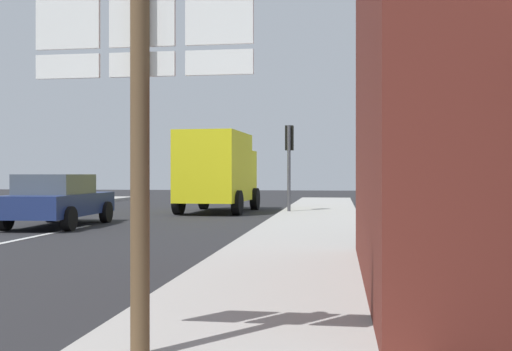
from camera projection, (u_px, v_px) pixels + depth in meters
ground_plane at (55, 233)px, 14.84m from camera, size 80.00×80.00×0.00m
sidewalk_right at (303, 243)px, 11.97m from camera, size 2.73×44.00×0.14m
sedan_far at (58, 199)px, 16.60m from camera, size 2.09×4.26×1.47m
delivery_truck at (218, 170)px, 22.76m from camera, size 2.67×5.09×3.05m
route_sign_post at (141, 101)px, 4.31m from camera, size 1.66×0.14×3.20m
traffic_light_far_right at (289, 149)px, 21.39m from camera, size 0.30×0.49×3.25m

